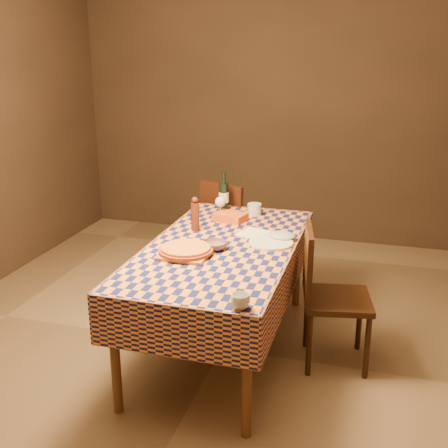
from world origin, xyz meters
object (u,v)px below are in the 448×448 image
object	(u,v)px
cutting_board	(186,253)
white_plate	(271,243)
dining_table	(222,256)
chair_far	(229,227)
bowl	(214,245)
chair_right	(325,289)
wine_bottle	(224,196)
pizza	(186,249)

from	to	relation	value
cutting_board	white_plate	bearing A→B (deg)	36.08
dining_table	chair_far	size ratio (longest dim) A/B	1.98
bowl	chair_right	world-z (taller)	chair_right
wine_bottle	cutting_board	bearing A→B (deg)	-87.55
cutting_board	wine_bottle	size ratio (longest dim) A/B	0.99
chair_far	wine_bottle	bearing A→B (deg)	-82.20
bowl	pizza	bearing A→B (deg)	-134.21
white_plate	pizza	bearing A→B (deg)	-143.92
cutting_board	bowl	xyz separation A→B (m)	(0.14, 0.15, 0.02)
cutting_board	chair_far	world-z (taller)	chair_far
chair_right	bowl	bearing A→B (deg)	-169.80
pizza	white_plate	size ratio (longest dim) A/B	1.19
pizza	chair_right	size ratio (longest dim) A/B	0.37
dining_table	cutting_board	bearing A→B (deg)	-126.09
cutting_board	wine_bottle	distance (m)	1.00
dining_table	wine_bottle	size ratio (longest dim) A/B	5.99
cutting_board	pizza	bearing A→B (deg)	0.00
pizza	cutting_board	bearing A→B (deg)	0.00
dining_table	chair_far	distance (m)	1.12
chair_far	chair_right	bearing A→B (deg)	-48.11
white_plate	chair_right	bearing A→B (deg)	-10.70
chair_right	pizza	bearing A→B (deg)	-162.12
cutting_board	wine_bottle	bearing A→B (deg)	92.45
bowl	white_plate	size ratio (longest dim) A/B	0.55
pizza	wine_bottle	distance (m)	1.00
white_plate	wine_bottle	bearing A→B (deg)	128.18
white_plate	chair_far	size ratio (longest dim) A/B	0.31
pizza	wine_bottle	world-z (taller)	wine_bottle
cutting_board	chair_far	xyz separation A→B (m)	(-0.09, 1.31, -0.26)
cutting_board	pizza	world-z (taller)	pizza
white_plate	chair_far	distance (m)	1.15
bowl	chair_far	bearing A→B (deg)	101.08
chair_far	chair_right	xyz separation A→B (m)	(0.93, -1.04, 0.00)
dining_table	wine_bottle	world-z (taller)	wine_bottle
cutting_board	bowl	size ratio (longest dim) A/B	1.91
cutting_board	wine_bottle	world-z (taller)	wine_bottle
white_plate	chair_right	world-z (taller)	chair_right
dining_table	pizza	xyz separation A→B (m)	(-0.17, -0.23, 0.11)
bowl	wine_bottle	world-z (taller)	wine_bottle
cutting_board	pizza	xyz separation A→B (m)	(0.00, 0.00, 0.03)
dining_table	white_plate	bearing A→B (deg)	20.56
cutting_board	bowl	world-z (taller)	bowl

